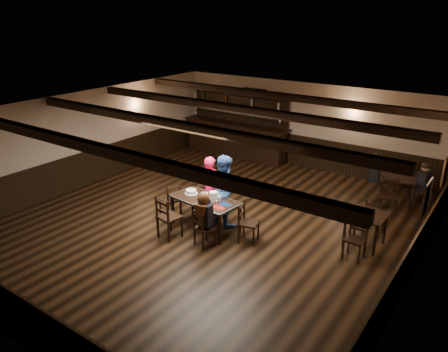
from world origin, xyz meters
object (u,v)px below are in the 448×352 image
Objects in this scene: woman_pink at (210,186)px; man_blue at (224,190)px; bar_counter at (237,135)px; cake at (191,192)px; chair_near_left at (166,215)px; chair_near_right at (202,226)px; dining_table at (205,202)px.

woman_pink is 0.57m from man_blue.
bar_counter reaches higher than woman_pink.
man_blue is 5.53× the size of cake.
woman_pink is at bearing 81.22° from cake.
bar_counter is at bearing -41.83° from man_blue.
chair_near_left is 3.20× the size of cake.
man_blue is at bearing -59.80° from bar_counter.
bar_counter is at bearing -63.64° from woman_pink.
cake reaches higher than chair_near_right.
dining_table is 5.62m from bar_counter.
chair_near_right is 1.22m from cake.
cake is at bearing 139.64° from chair_near_right.
chair_near_left is 1.52m from man_blue.
chair_near_right is 0.48× the size of man_blue.
bar_counter is (-2.03, 5.90, 0.15)m from chair_near_left.
cake is (-0.63, -0.45, -0.05)m from man_blue.
man_blue is 0.78m from cake.
chair_near_right is 2.67× the size of cake.
man_blue is at bearing 35.71° from cake.
chair_near_left reaches higher than cake.
chair_near_left is 1.55m from woman_pink.
dining_table is at bearing 118.49° from woman_pink.
chair_near_right is at bearing -40.36° from cake.
cake is (-0.10, -0.62, 0.04)m from woman_pink.
cake is 0.08× the size of bar_counter.
cake is at bearing 53.68° from man_blue.
chair_near_right is (0.44, -0.69, -0.19)m from dining_table.
chair_near_right is at bearing -57.94° from dining_table.
man_blue is 5.24m from bar_counter.
bar_counter is at bearing 116.03° from dining_table.
woman_pink is at bearing 0.27° from man_blue.
man_blue is (0.54, -0.17, 0.09)m from woman_pink.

